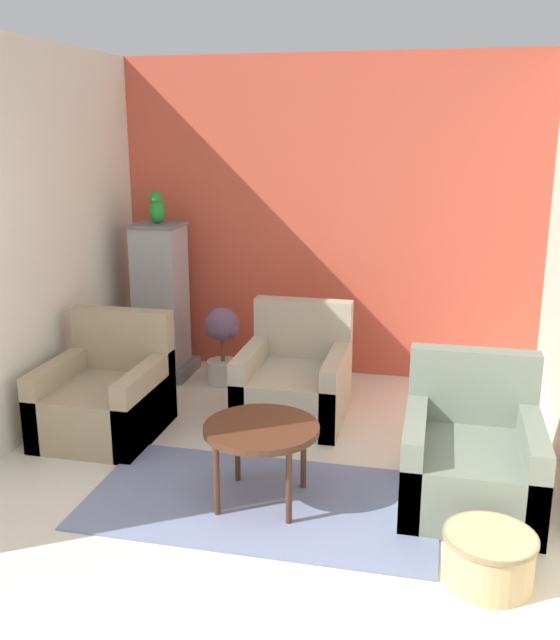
{
  "coord_description": "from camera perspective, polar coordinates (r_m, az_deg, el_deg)",
  "views": [
    {
      "loc": [
        0.99,
        -2.46,
        2.16
      ],
      "look_at": [
        0.0,
        1.83,
        0.96
      ],
      "focal_mm": 40.0,
      "sensor_mm": 36.0,
      "label": 1
    }
  ],
  "objects": [
    {
      "name": "wall_back_accent",
      "position": [
        6.27,
        3.85,
        8.0
      ],
      "size": [
        3.77,
        0.06,
        2.75
      ],
      "color": "#C64C38",
      "rests_on": "ground_plane"
    },
    {
      "name": "wicker_basket",
      "position": [
        3.78,
        16.36,
        -17.7
      ],
      "size": [
        0.45,
        0.45,
        0.26
      ],
      "color": "tan",
      "rests_on": "ground_plane"
    },
    {
      "name": "armchair_left",
      "position": [
        5.33,
        -13.73,
        -6.09
      ],
      "size": [
        0.78,
        0.87,
        0.85
      ],
      "color": "#9E896B",
      "rests_on": "ground_plane"
    },
    {
      "name": "area_rug",
      "position": [
        4.38,
        -1.46,
        -14.25
      ],
      "size": [
        2.07,
        1.13,
        0.01
      ],
      "color": "slate",
      "rests_on": "ground_plane"
    },
    {
      "name": "potted_plant",
      "position": [
        6.15,
        -4.64,
        -1.65
      ],
      "size": [
        0.32,
        0.29,
        0.68
      ],
      "color": "beige",
      "rests_on": "ground_plane"
    },
    {
      "name": "birdcage",
      "position": [
        6.37,
        -9.49,
        1.22
      ],
      "size": [
        0.52,
        0.52,
        1.36
      ],
      "color": "slate",
      "rests_on": "ground_plane"
    },
    {
      "name": "armchair_middle",
      "position": [
        5.47,
        1.19,
        -5.08
      ],
      "size": [
        0.78,
        0.87,
        0.85
      ],
      "color": "tan",
      "rests_on": "ground_plane"
    },
    {
      "name": "parrot",
      "position": [
        6.22,
        -9.82,
        8.78
      ],
      "size": [
        0.13,
        0.23,
        0.28
      ],
      "color": "#1E842D",
      "rests_on": "birdcage"
    },
    {
      "name": "wall_left",
      "position": [
        5.2,
        -20.42,
        5.6
      ],
      "size": [
        0.06,
        3.66,
        2.75
      ],
      "color": "beige",
      "rests_on": "ground_plane"
    },
    {
      "name": "armchair_right",
      "position": [
        4.41,
        15.01,
        -10.79
      ],
      "size": [
        0.78,
        0.87,
        0.85
      ],
      "color": "slate",
      "rests_on": "ground_plane"
    },
    {
      "name": "coffee_table",
      "position": [
        4.18,
        -1.5,
        -9.03
      ],
      "size": [
        0.68,
        0.68,
        0.49
      ],
      "color": "#472819",
      "rests_on": "ground_plane"
    }
  ]
}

